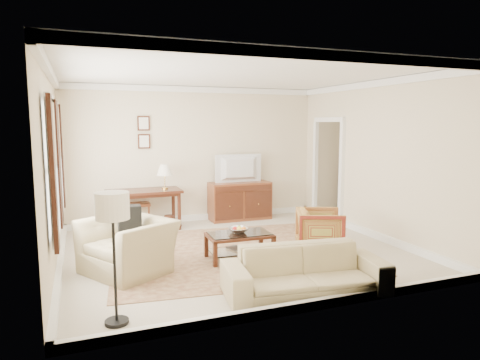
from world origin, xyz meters
TOP-DOWN VIEW (x-y plane):
  - room_shell at (0.00, 0.00)m, footprint 5.51×5.01m
  - annex_bedroom at (4.49, 1.15)m, footprint 3.00×2.70m
  - window_front at (-2.70, -0.70)m, footprint 0.12×1.56m
  - window_rear at (-2.70, 0.90)m, footprint 0.12×1.56m
  - doorway at (2.71, 1.50)m, footprint 0.10×1.12m
  - rug at (-0.06, -0.09)m, footprint 4.20×3.71m
  - writing_desk at (-1.20, 2.03)m, footprint 1.46×0.73m
  - desk_chair at (-1.27, 2.38)m, footprint 0.54×0.54m
  - desk_lamp at (-0.77, 2.03)m, footprint 0.32×0.32m
  - framed_prints at (-1.10, 2.47)m, footprint 0.25×0.04m
  - sideboard at (0.92, 2.21)m, footprint 1.35×0.52m
  - tv at (0.92, 2.19)m, footprint 1.01×0.58m
  - coffee_table at (-0.09, -0.44)m, footprint 1.01×0.61m
  - fruit_bowl at (-0.09, -0.40)m, footprint 0.42×0.42m
  - book_a at (-0.22, -0.44)m, footprint 0.27×0.15m
  - book_b at (0.04, -0.52)m, footprint 0.28×0.10m
  - striped_armchair at (1.36, -0.44)m, footprint 0.93×0.95m
  - club_armchair at (-1.78, -0.42)m, footprint 1.26×1.40m
  - backpack at (-1.73, -0.30)m, footprint 0.38×0.38m
  - sofa at (0.19, -2.02)m, footprint 2.08×0.84m
  - floor_lamp at (-2.08, -2.02)m, footprint 0.35×0.35m

SIDE VIEW (x-z plane):
  - rug at x=-0.06m, z-range 0.00..0.01m
  - book_b at x=0.04m, z-range -0.03..0.35m
  - book_a at x=-0.22m, z-range -0.02..0.36m
  - coffee_table at x=-0.09m, z-range 0.11..0.53m
  - annex_bedroom at x=4.49m, z-range -1.11..1.79m
  - striped_armchair at x=1.36m, z-range 0.00..0.76m
  - sofa at x=0.19m, z-range 0.00..0.79m
  - sideboard at x=0.92m, z-range 0.00..0.83m
  - fruit_bowl at x=-0.09m, z-range 0.42..0.53m
  - club_armchair at x=-1.78m, z-range 0.00..1.02m
  - desk_chair at x=-1.27m, z-range 0.00..1.05m
  - writing_desk at x=-1.20m, z-range 0.29..1.09m
  - backpack at x=-1.73m, z-range 0.56..0.96m
  - desk_lamp at x=-0.77m, z-range 0.80..1.30m
  - doorway at x=2.71m, z-range -0.05..2.20m
  - floor_lamp at x=-2.08m, z-range 0.46..1.88m
  - tv at x=0.92m, z-range 1.27..1.40m
  - window_front at x=-2.70m, z-range 0.65..2.45m
  - window_rear at x=-2.70m, z-range 0.65..2.45m
  - framed_prints at x=-1.10m, z-range 1.60..2.28m
  - room_shell at x=0.00m, z-range 1.02..3.93m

